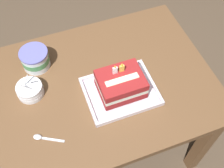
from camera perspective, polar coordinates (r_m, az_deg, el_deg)
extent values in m
plane|color=#4C3D2D|center=(1.92, -1.14, -11.42)|extent=(8.00, 8.00, 0.00)
cube|color=brown|center=(1.32, -1.62, -0.18)|extent=(1.01, 0.77, 0.04)
cube|color=brown|center=(1.63, 17.83, -11.30)|extent=(0.06, 0.06, 0.65)
cube|color=brown|center=(1.79, -18.49, -2.37)|extent=(0.06, 0.06, 0.65)
cube|color=brown|center=(1.89, 8.10, 5.53)|extent=(0.06, 0.06, 0.65)
cube|color=silver|center=(1.28, 1.68, -1.67)|extent=(0.31, 0.25, 0.01)
cube|color=silver|center=(1.21, 3.77, -5.87)|extent=(0.31, 0.01, 0.02)
cube|color=silver|center=(1.33, -0.19, 2.71)|extent=(0.31, 0.01, 0.02)
cube|color=silver|center=(1.24, -4.80, -3.41)|extent=(0.01, 0.23, 0.02)
cube|color=silver|center=(1.31, 7.86, 0.57)|extent=(0.01, 0.23, 0.02)
cube|color=maroon|center=(1.24, 1.73, -0.75)|extent=(0.19, 0.16, 0.03)
cube|color=silver|center=(1.22, 1.76, 0.01)|extent=(0.19, 0.15, 0.02)
cube|color=maroon|center=(1.20, 1.80, 0.79)|extent=(0.19, 0.16, 0.03)
cube|color=beige|center=(1.17, 2.03, 0.88)|extent=(0.14, 0.03, 0.00)
cube|color=white|center=(1.18, 0.61, 2.74)|extent=(0.02, 0.01, 0.04)
ellipsoid|color=yellow|center=(1.16, 0.62, 3.45)|extent=(0.01, 0.01, 0.01)
cube|color=#EFC64C|center=(1.19, 1.96, 3.14)|extent=(0.02, 0.01, 0.04)
ellipsoid|color=yellow|center=(1.17, 2.00, 3.86)|extent=(0.01, 0.01, 0.01)
cylinder|color=white|center=(1.32, -15.94, -1.52)|extent=(0.12, 0.12, 0.02)
cylinder|color=white|center=(1.30, -16.09, -1.15)|extent=(0.12, 0.12, 0.02)
cylinder|color=white|center=(1.29, -16.25, -0.78)|extent=(0.11, 0.11, 0.02)
cylinder|color=silver|center=(1.28, -15.98, 0.35)|extent=(0.03, 0.04, 0.06)
cylinder|color=silver|center=(1.28, -16.96, 0.34)|extent=(0.05, 0.02, 0.07)
cylinder|color=silver|center=(1.26, -16.64, -0.71)|extent=(0.05, 0.02, 0.05)
cylinder|color=white|center=(1.38, -15.08, 4.78)|extent=(0.13, 0.13, 0.09)
cylinder|color=#4C935B|center=(1.38, -15.12, 4.89)|extent=(0.13, 0.13, 0.03)
cylinder|color=#6567B6|center=(1.35, -15.51, 6.02)|extent=(0.13, 0.13, 0.01)
ellipsoid|color=silver|center=(1.21, -14.68, -10.22)|extent=(0.04, 0.04, 0.01)
cube|color=silver|center=(1.20, -11.69, -10.86)|extent=(0.09, 0.05, 0.00)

